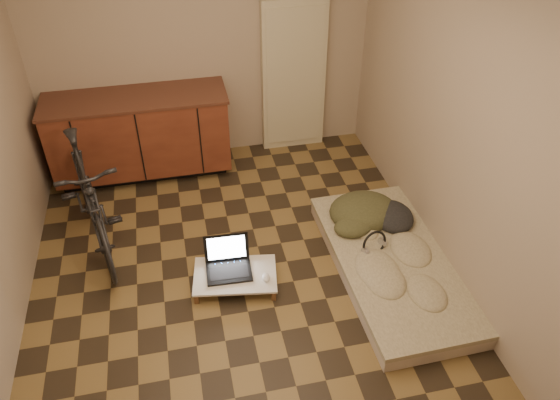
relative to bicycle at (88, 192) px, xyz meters
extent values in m
cube|color=brown|center=(1.20, -0.65, -0.56)|extent=(3.50, 4.00, 0.00)
cube|color=tan|center=(1.20, 1.35, 0.74)|extent=(3.50, 0.00, 2.60)
cube|color=tan|center=(1.20, -2.65, 0.74)|extent=(3.50, 0.00, 2.60)
cube|color=tan|center=(2.95, -0.65, 0.74)|extent=(0.00, 4.00, 2.60)
cube|color=black|center=(0.45, 1.09, -0.51)|extent=(1.70, 0.48, 0.10)
cube|color=#572518|center=(0.45, 1.05, -0.07)|extent=(1.80, 0.60, 0.78)
cube|color=#502A1D|center=(0.45, 1.05, 0.33)|extent=(1.84, 0.62, 0.03)
cube|color=beige|center=(2.15, 1.29, 0.29)|extent=(0.70, 0.10, 1.70)
imported|color=black|center=(0.00, 0.00, 0.00)|extent=(0.90, 1.81, 1.12)
cube|color=#BFAD99|center=(2.50, -0.96, -0.50)|extent=(0.94, 1.93, 0.12)
cube|color=beige|center=(2.50, -0.96, -0.42)|extent=(0.96, 1.95, 0.05)
cube|color=brown|center=(0.81, -0.96, -0.51)|extent=(0.04, 0.04, 0.10)
cube|color=brown|center=(0.87, -0.58, -0.51)|extent=(0.04, 0.04, 0.10)
cube|color=brown|center=(1.43, -1.06, -0.51)|extent=(0.04, 0.04, 0.10)
cube|color=brown|center=(1.49, -0.68, -0.51)|extent=(0.04, 0.04, 0.10)
cube|color=silver|center=(1.15, -0.82, -0.46)|extent=(0.75, 0.55, 0.02)
cube|color=black|center=(1.10, -0.79, -0.44)|extent=(0.39, 0.29, 0.02)
cube|color=black|center=(1.11, -0.63, -0.31)|extent=(0.38, 0.09, 0.24)
cube|color=white|center=(1.11, -0.63, -0.31)|extent=(0.32, 0.07, 0.20)
ellipsoid|color=silver|center=(1.39, -0.93, -0.43)|extent=(0.08, 0.11, 0.04)
camera|label=1|loc=(0.82, -4.08, 2.84)|focal=35.00mm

